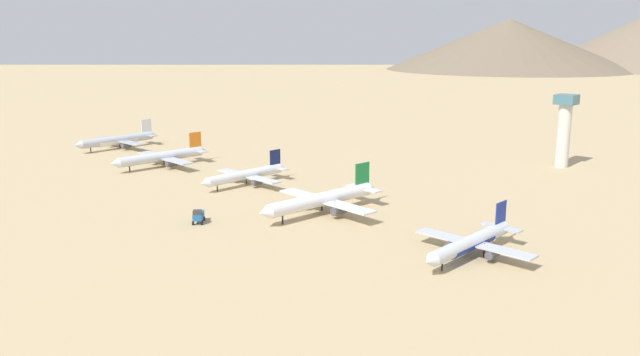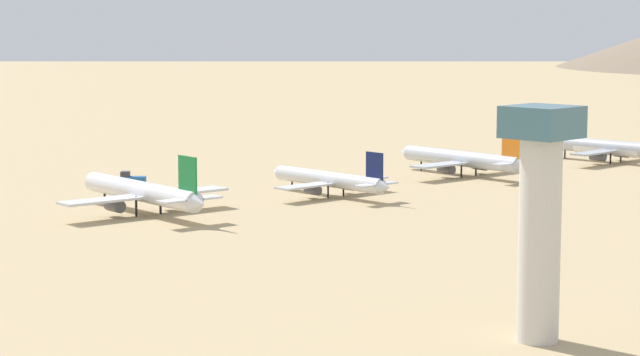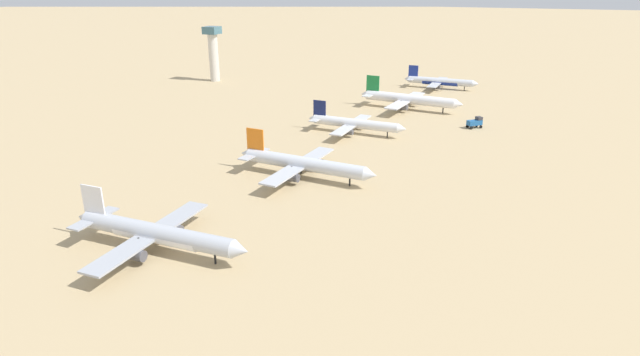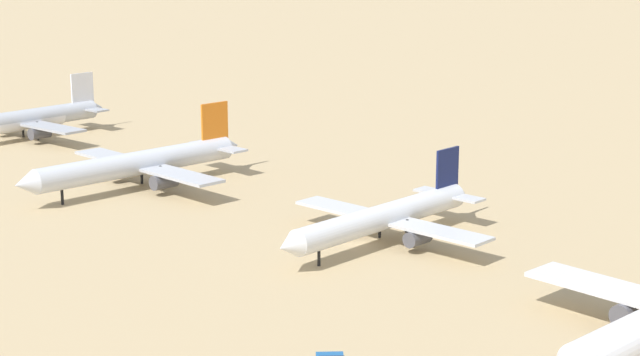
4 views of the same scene
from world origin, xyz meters
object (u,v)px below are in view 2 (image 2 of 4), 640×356
parked_jet_0 (609,148)px  parked_jet_1 (463,159)px  parked_jet_2 (330,180)px  parked_jet_3 (142,192)px  control_tower (540,210)px  service_truck (132,180)px

parked_jet_0 → parked_jet_1: parked_jet_1 is taller
parked_jet_2 → parked_jet_3: (9.17, 41.17, 0.72)m
parked_jet_2 → control_tower: 118.24m
control_tower → parked_jet_2: bearing=-34.6°
parked_jet_3 → control_tower: size_ratio=1.58×
parked_jet_1 → service_truck: (36.46, 67.33, -1.79)m
parked_jet_3 → service_truck: (28.07, -18.95, -2.05)m
service_truck → parked_jet_3: bearing=146.0°
parked_jet_0 → parked_jet_3: size_ratio=0.92×
parked_jet_2 → control_tower: control_tower is taller
parked_jet_2 → service_truck: size_ratio=6.37×
service_truck → control_tower: size_ratio=0.20×
parked_jet_2 → parked_jet_0: bearing=-95.9°
parked_jet_0 → parked_jet_2: 92.23m
parked_jet_3 → service_truck: size_ratio=7.71×
parked_jet_0 → parked_jet_2: size_ratio=1.11×
parked_jet_3 → parked_jet_2: bearing=-102.6°
parked_jet_2 → parked_jet_3: parked_jet_3 is taller
parked_jet_1 → parked_jet_0: bearing=-102.4°
parked_jet_0 → parked_jet_3: (18.62, 132.91, 0.37)m
service_truck → parked_jet_2: bearing=-149.2°
parked_jet_0 → control_tower: bearing=118.9°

